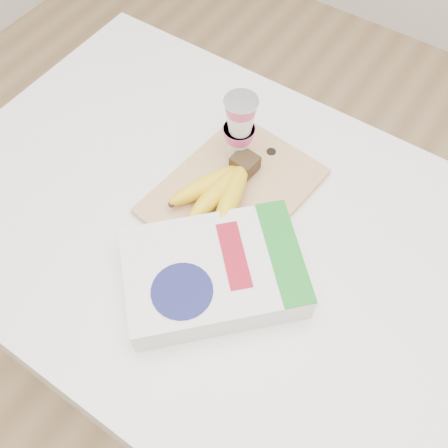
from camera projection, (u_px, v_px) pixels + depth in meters
The scene contains 6 objects.
room at pixel (228, 31), 0.58m from camera, with size 4.00×4.00×4.00m.
table at pixel (226, 316), 1.35m from camera, with size 1.20×0.80×0.90m, color silver.
cutting_board at pixel (233, 191), 1.00m from camera, with size 0.24×0.33×0.02m, color tan.
bananas at pixel (221, 188), 0.96m from camera, with size 0.15×0.20×0.06m.
yogurt_stack at pixel (240, 127), 0.97m from camera, with size 0.07×0.07×0.15m.
cereal_box at pixel (214, 273), 0.87m from camera, with size 0.36×0.36×0.07m.
Camera 1 is at (0.28, -0.42, 1.73)m, focal length 40.00 mm.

